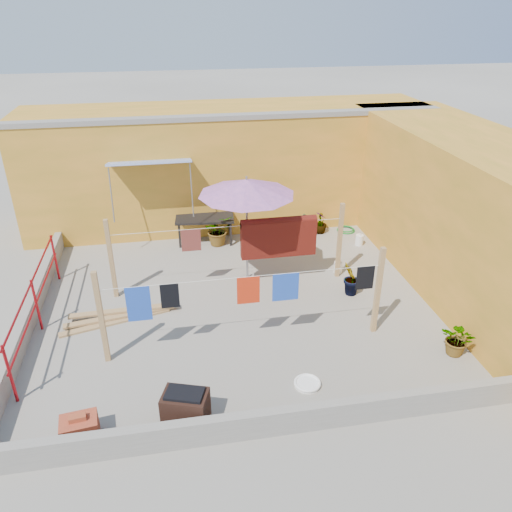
% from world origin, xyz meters
% --- Properties ---
extents(ground, '(80.00, 80.00, 0.00)m').
position_xyz_m(ground, '(0.00, 0.00, 0.00)').
color(ground, '#9E998E').
rests_on(ground, ground).
extents(wall_back, '(11.00, 3.27, 3.21)m').
position_xyz_m(wall_back, '(0.50, 4.69, 1.61)').
color(wall_back, orange).
rests_on(wall_back, ground).
extents(wall_right, '(2.40, 9.00, 3.20)m').
position_xyz_m(wall_right, '(5.20, 0.00, 1.60)').
color(wall_right, orange).
rests_on(wall_right, ground).
extents(parapet_front, '(8.30, 0.16, 0.44)m').
position_xyz_m(parapet_front, '(0.00, -3.58, 0.22)').
color(parapet_front, gray).
rests_on(parapet_front, ground).
extents(parapet_left, '(0.16, 7.30, 0.44)m').
position_xyz_m(parapet_left, '(-4.08, 0.00, 0.22)').
color(parapet_left, gray).
rests_on(parapet_left, ground).
extents(red_railing, '(0.05, 4.20, 1.10)m').
position_xyz_m(red_railing, '(-3.85, -0.20, 0.72)').
color(red_railing, '#A31017').
rests_on(red_railing, ground).
extents(clothesline_rig, '(5.09, 2.35, 1.80)m').
position_xyz_m(clothesline_rig, '(0.84, 0.51, 1.06)').
color(clothesline_rig, tan).
rests_on(clothesline_rig, ground).
extents(patio_umbrella, '(2.66, 2.66, 2.48)m').
position_xyz_m(patio_umbrella, '(0.42, 0.98, 2.23)').
color(patio_umbrella, gray).
rests_on(patio_umbrella, ground).
extents(outdoor_table, '(1.56, 0.88, 0.70)m').
position_xyz_m(outdoor_table, '(-0.34, 3.20, 0.64)').
color(outdoor_table, black).
rests_on(outdoor_table, ground).
extents(brick_stack, '(0.57, 0.45, 0.46)m').
position_xyz_m(brick_stack, '(-2.73, -3.20, 0.20)').
color(brick_stack, '#AC4027').
rests_on(brick_stack, ground).
extents(lumber_pile, '(2.31, 0.74, 0.14)m').
position_xyz_m(lumber_pile, '(-2.37, -0.12, 0.07)').
color(lumber_pile, tan).
rests_on(lumber_pile, ground).
extents(brazier, '(0.77, 0.64, 0.60)m').
position_xyz_m(brazier, '(-1.20, -3.14, 0.29)').
color(brazier, black).
rests_on(brazier, ground).
extents(white_basin, '(0.46, 0.46, 0.08)m').
position_xyz_m(white_basin, '(0.83, -2.68, 0.04)').
color(white_basin, white).
rests_on(white_basin, ground).
extents(water_jug_a, '(0.20, 0.20, 0.31)m').
position_xyz_m(water_jug_a, '(2.58, 0.97, 0.13)').
color(water_jug_a, white).
rests_on(water_jug_a, ground).
extents(water_jug_b, '(0.20, 0.20, 0.32)m').
position_xyz_m(water_jug_b, '(3.60, 2.28, 0.14)').
color(water_jug_b, white).
rests_on(water_jug_b, ground).
extents(green_hose, '(0.51, 0.51, 0.07)m').
position_xyz_m(green_hose, '(3.57, 3.20, 0.03)').
color(green_hose, '#1A7828').
rests_on(green_hose, ground).
extents(plant_back_a, '(0.89, 0.81, 0.84)m').
position_xyz_m(plant_back_a, '(-0.02, 2.98, 0.42)').
color(plant_back_a, '#185317').
rests_on(plant_back_a, ground).
extents(plant_back_b, '(0.44, 0.44, 0.62)m').
position_xyz_m(plant_back_b, '(2.81, 3.20, 0.31)').
color(plant_back_b, '#185317').
rests_on(plant_back_b, ground).
extents(plant_right_a, '(0.47, 0.34, 0.82)m').
position_xyz_m(plant_right_a, '(2.21, 2.80, 0.41)').
color(plant_right_a, '#185317').
rests_on(plant_right_a, ground).
extents(plant_right_b, '(0.53, 0.56, 0.80)m').
position_xyz_m(plant_right_b, '(2.51, -0.06, 0.40)').
color(plant_right_b, '#185317').
rests_on(plant_right_b, ground).
extents(plant_right_c, '(0.77, 0.77, 0.65)m').
position_xyz_m(plant_right_c, '(3.70, -2.35, 0.32)').
color(plant_right_c, '#185317').
rests_on(plant_right_c, ground).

